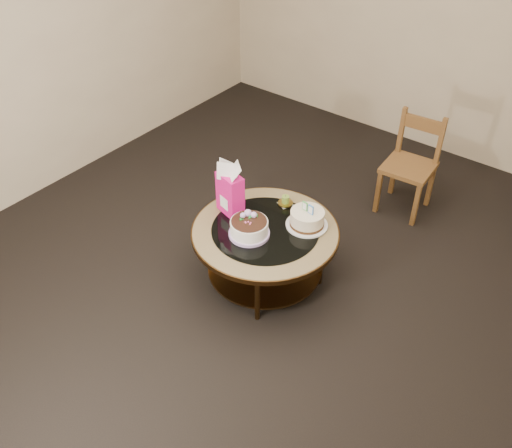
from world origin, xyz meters
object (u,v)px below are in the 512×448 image
Objects in this scene: cream_cake at (307,219)px; decorated_cake at (249,228)px; dining_chair at (410,164)px; coffee_table at (265,238)px; gift_bag at (230,189)px.

decorated_cake is at bearing -118.69° from cream_cake.
dining_chair reaches higher than decorated_cake.
cream_cake is 1.24m from dining_chair.
decorated_cake is 0.41m from cream_cake.
dining_chair is (0.20, 1.22, -0.10)m from cream_cake.
coffee_table is 0.42m from gift_bag.
decorated_cake is 0.34× the size of dining_chair.
decorated_cake is 0.70× the size of gift_bag.
decorated_cake is 1.61m from dining_chair.
coffee_table is 3.65× the size of decorated_cake.
cream_cake is (0.20, 0.21, 0.14)m from coffee_table.
gift_bag is (-0.31, 0.01, 0.28)m from coffee_table.
gift_bag is (-0.51, -0.20, 0.14)m from cream_cake.
cream_cake is at bearing 36.29° from gift_bag.
gift_bag reaches higher than dining_chair.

